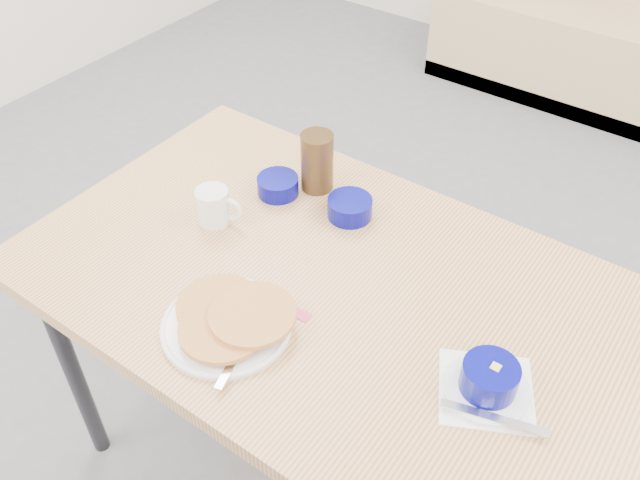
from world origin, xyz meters
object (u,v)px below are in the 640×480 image
Objects in this scene: dining_table at (345,310)px; coffee_mug at (215,206)px; pancake_plate at (229,321)px; amber_tumbler at (317,162)px; butter_bowl at (350,208)px; creamer_bowl at (278,186)px; grits_setting at (489,382)px.

dining_table is 0.38m from coffee_mug.
pancake_plate is (-0.13, -0.21, 0.08)m from dining_table.
amber_tumbler is (-0.25, 0.25, 0.14)m from dining_table.
coffee_mug is 0.31m from butter_bowl.
pancake_plate is 0.42m from butter_bowl.
butter_bowl reaches higher than dining_table.
dining_table is at bearing -44.53° from amber_tumbler.
pancake_plate is at bearing -64.41° from creamer_bowl.
amber_tumbler is (-0.12, 0.46, 0.06)m from pancake_plate.
butter_bowl is 0.70× the size of amber_tumbler.
pancake_plate is 2.57× the size of creamer_bowl.
dining_table is at bearing -28.93° from creamer_bowl.
coffee_mug is (-0.37, 0.01, 0.11)m from dining_table.
dining_table is 14.12× the size of creamer_bowl.
dining_table is 13.51× the size of butter_bowl.
coffee_mug is at bearing -107.38° from creamer_bowl.
amber_tumbler reaches higher than grits_setting.
creamer_bowl is at bearing -170.95° from butter_bowl.
dining_table is 0.36m from grits_setting.
pancake_plate and creamer_bowl have the same top height.
butter_bowl is at bearing 39.13° from coffee_mug.
dining_table is 0.26m from butter_bowl.
coffee_mug reaches higher than grits_setting.
butter_bowl reaches higher than creamer_bowl.
amber_tumbler is (-0.13, 0.05, 0.05)m from butter_bowl.
butter_bowl is (-0.13, 0.20, 0.08)m from dining_table.
dining_table is 12.84× the size of coffee_mug.
coffee_mug is 0.71m from grits_setting.
butter_bowl is at bearing 9.05° from creamer_bowl.
butter_bowl is at bearing 89.84° from pancake_plate.
pancake_plate is 0.48m from amber_tumbler.
butter_bowl is (0.00, 0.42, 0.00)m from pancake_plate.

